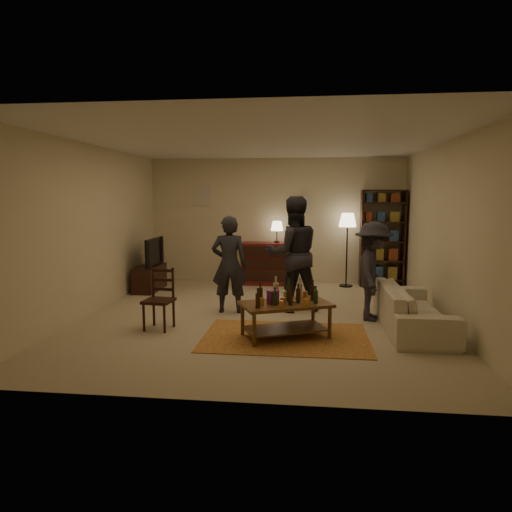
% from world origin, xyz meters
% --- Properties ---
extents(floor, '(6.00, 6.00, 0.00)m').
position_xyz_m(floor, '(0.00, 0.00, 0.00)').
color(floor, '#C6B793').
rests_on(floor, ground).
extents(room_shell, '(6.00, 6.00, 6.00)m').
position_xyz_m(room_shell, '(-0.65, 2.98, 1.81)').
color(room_shell, beige).
rests_on(room_shell, ground).
extents(rug, '(2.20, 1.50, 0.01)m').
position_xyz_m(rug, '(0.43, -1.01, 0.01)').
color(rug, '#9B3F21').
rests_on(rug, ground).
extents(coffee_table, '(1.33, 1.06, 0.82)m').
position_xyz_m(coffee_table, '(0.43, -1.01, 0.42)').
color(coffee_table, brown).
rests_on(coffee_table, ground).
extents(dining_chair, '(0.43, 0.43, 0.89)m').
position_xyz_m(dining_chair, '(-1.37, -0.77, 0.46)').
color(dining_chair, black).
rests_on(dining_chair, ground).
extents(tv_stand, '(0.40, 1.00, 1.06)m').
position_xyz_m(tv_stand, '(-2.44, 1.80, 0.38)').
color(tv_stand, black).
rests_on(tv_stand, ground).
extents(dresser, '(1.00, 0.50, 1.36)m').
position_xyz_m(dresser, '(-0.19, 2.71, 0.48)').
color(dresser, maroon).
rests_on(dresser, ground).
extents(bookshelf, '(0.90, 0.34, 2.02)m').
position_xyz_m(bookshelf, '(2.25, 2.78, 1.03)').
color(bookshelf, black).
rests_on(bookshelf, ground).
extents(floor_lamp, '(0.36, 0.36, 1.54)m').
position_xyz_m(floor_lamp, '(1.52, 2.65, 1.29)').
color(floor_lamp, black).
rests_on(floor_lamp, ground).
extents(sofa, '(0.81, 2.08, 0.61)m').
position_xyz_m(sofa, '(2.20, -0.40, 0.30)').
color(sofa, beige).
rests_on(sofa, ground).
extents(person_left, '(0.60, 0.41, 1.58)m').
position_xyz_m(person_left, '(-0.55, 0.25, 0.79)').
color(person_left, '#23232A').
rests_on(person_left, ground).
extents(person_right, '(1.08, 0.95, 1.88)m').
position_xyz_m(person_right, '(0.47, 0.50, 0.94)').
color(person_right, '#24232B').
rests_on(person_right, ground).
extents(person_by_sofa, '(0.72, 1.06, 1.51)m').
position_xyz_m(person_by_sofa, '(1.70, 0.06, 0.75)').
color(person_by_sofa, '#2B2A33').
rests_on(person_by_sofa, ground).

